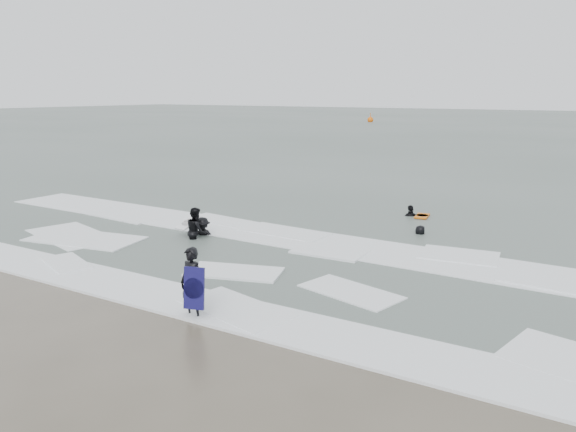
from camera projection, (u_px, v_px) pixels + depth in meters
The scene contains 10 objects.
ground at pixel (187, 292), 14.71m from camera, with size 320.00×320.00×0.00m, color brown.
sea at pixel (563, 128), 80.96m from camera, with size 320.00×320.00×0.00m, color #47544C.
surfer_centre at pixel (193, 318), 13.03m from camera, with size 0.62×0.41×1.71m, color black.
surfer_wading at pixel (197, 240), 19.92m from camera, with size 0.83×0.65×1.71m, color black.
surfer_breaker at pixel (203, 237), 20.29m from camera, with size 1.01×0.58×1.57m, color black.
surfer_right_near at pixel (411, 217), 23.51m from camera, with size 0.97×0.40×1.65m, color black.
surfer_right_far at pixel (420, 235), 20.54m from camera, with size 0.74×0.48×1.51m, color black.
surf_foam at pixel (266, 256), 17.76m from camera, with size 30.03×9.06×0.09m.
bodyboards at pixel (288, 234), 18.67m from camera, with size 6.71×13.87×1.25m.
buoy at pixel (370, 120), 96.19m from camera, with size 1.00×1.00×1.65m.
Camera 1 is at (9.62, -10.42, 5.14)m, focal length 35.00 mm.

